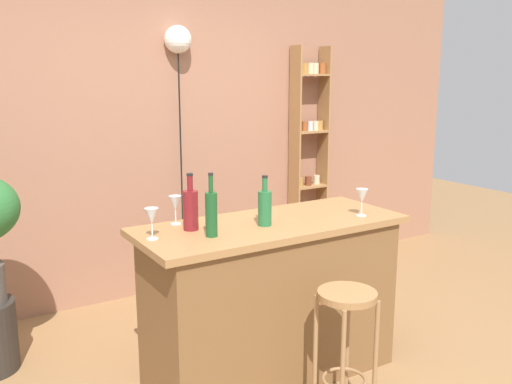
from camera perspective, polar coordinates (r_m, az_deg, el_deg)
back_wall at (r=4.58m, az=-9.82°, el=7.00°), size 6.40×0.10×2.80m
kitchen_counter at (r=3.36m, az=1.53°, el=-10.87°), size 1.57×0.64×0.95m
bar_stool at (r=2.96m, az=9.18°, el=-13.52°), size 0.30×0.30×0.71m
spice_shelf at (r=5.18m, az=5.44°, el=3.54°), size 0.34×0.17×2.03m
bottle_soda_blue at (r=3.11m, az=0.90°, el=-1.52°), size 0.08×0.08×0.28m
bottle_spirits_clear at (r=3.03m, az=-6.70°, el=-1.71°), size 0.08×0.08×0.31m
bottle_wine_red at (r=2.90m, az=-4.59°, el=-2.12°), size 0.06×0.06×0.34m
wine_glass_left at (r=3.16m, az=-8.25°, el=-1.22°), size 0.07×0.07×0.16m
wine_glass_center at (r=3.37m, az=10.77°, el=-0.47°), size 0.07×0.07×0.16m
wine_glass_right at (r=2.89m, az=-10.61°, el=-2.53°), size 0.07×0.07×0.16m
pendant_globe_light at (r=4.52m, az=-7.98°, el=14.81°), size 0.22×0.22×2.15m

